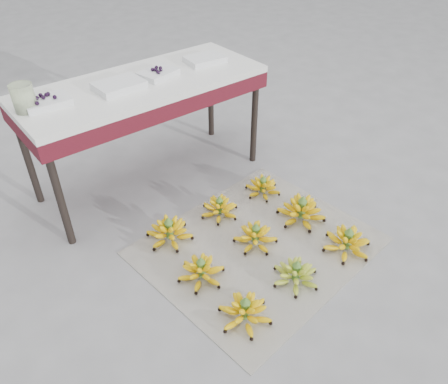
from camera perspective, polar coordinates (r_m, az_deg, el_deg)
ground at (r=2.51m, az=3.67°, el=-8.65°), size 60.00×60.00×0.00m
newspaper_mat at (r=2.58m, az=4.44°, el=-7.00°), size 1.34×1.16×0.01m
bunch_front_left at (r=2.19m, az=2.75°, el=-15.34°), size 0.28×0.28×0.16m
bunch_front_center at (r=2.37m, az=9.35°, el=-10.54°), size 0.32×0.32×0.15m
bunch_front_right at (r=2.60m, az=15.78°, el=-6.32°), size 0.31×0.31×0.17m
bunch_mid_left at (r=2.36m, az=-2.99°, el=-10.24°), size 0.31×0.31×0.15m
bunch_mid_center at (r=2.55m, az=4.13°, el=-5.81°), size 0.32×0.32×0.15m
bunch_mid_right at (r=2.75m, az=10.07°, el=-2.47°), size 0.38×0.38×0.18m
bunch_back_left at (r=2.59m, az=-7.15°, el=-5.17°), size 0.31×0.31×0.17m
bunch_back_center at (r=2.75m, az=-0.59°, el=-2.13°), size 0.31×0.31×0.15m
bunch_back_right at (r=2.94m, az=5.10°, el=0.64°), size 0.29×0.29×0.14m
vendor_table at (r=2.82m, az=-10.49°, el=12.55°), size 1.53×0.61×0.73m
tray_far_left at (r=2.61m, az=-22.17°, el=10.87°), size 0.25×0.19×0.06m
tray_left at (r=2.69m, az=-13.54°, el=13.37°), size 0.28×0.21×0.04m
tray_right at (r=2.82m, az=-8.58°, el=15.08°), size 0.26×0.21×0.06m
tray_far_right at (r=3.02m, az=-2.52°, el=16.92°), size 0.27×0.20×0.04m
glass_jar at (r=2.56m, az=-24.72°, el=11.11°), size 0.16×0.16×0.15m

